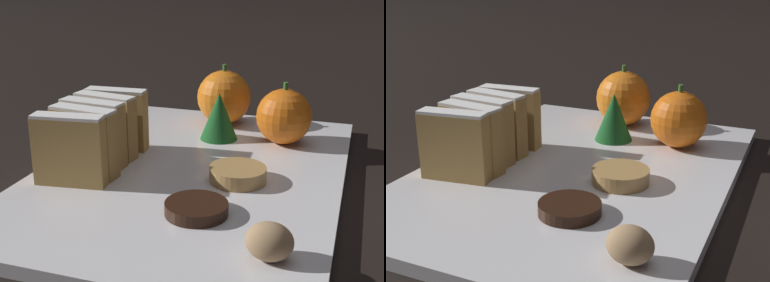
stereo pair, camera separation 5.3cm
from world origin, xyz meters
The scene contains 13 objects.
ground_plane centered at (0.00, 0.00, 0.00)m, with size 6.00×6.00×0.00m, color black.
serving_platter centered at (0.00, 0.00, 0.01)m, with size 0.30×0.42×0.01m.
stollen_slice_front centered at (-0.10, -0.07, 0.05)m, with size 0.07×0.03×0.07m.
stollen_slice_second centered at (-0.09, -0.04, 0.05)m, with size 0.07×0.03×0.07m.
stollen_slice_third centered at (-0.10, -0.02, 0.05)m, with size 0.07×0.03×0.07m.
stollen_slice_fourth centered at (-0.10, 0.01, 0.05)m, with size 0.07×0.03×0.07m.
stollen_slice_fifth centered at (-0.10, 0.03, 0.05)m, with size 0.07×0.02×0.07m.
orange_near centered at (-0.01, 0.16, 0.05)m, with size 0.07×0.07×0.08m.
orange_far centered at (0.07, 0.11, 0.04)m, with size 0.06×0.06×0.07m.
walnut centered at (0.10, -0.14, 0.03)m, with size 0.03×0.03×0.03m.
chocolate_cookie centered at (0.03, -0.09, 0.02)m, with size 0.05×0.05×0.01m.
gingerbread_cookie centered at (0.05, -0.02, 0.02)m, with size 0.05×0.05×0.01m.
evergreen_sprig centered at (0.00, 0.10, 0.04)m, with size 0.04×0.04×0.06m.
Camera 1 is at (0.16, -0.48, 0.21)m, focal length 50.00 mm.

